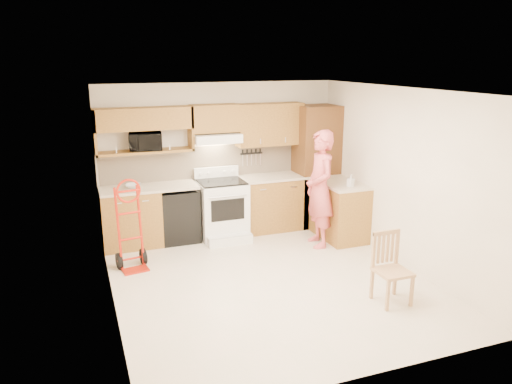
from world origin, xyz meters
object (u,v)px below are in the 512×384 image
microwave (145,141)px  person (320,189)px  dining_chair (393,269)px  range (223,205)px  hand_truck (131,229)px

microwave → person: size_ratio=0.27×
dining_chair → range: bearing=113.6°
hand_truck → dining_chair: 3.52m
person → dining_chair: person is taller
microwave → hand_truck: size_ratio=0.42×
range → dining_chair: (1.25, -2.90, -0.13)m
dining_chair → microwave: bearing=127.4°
range → dining_chair: 3.16m
hand_truck → dining_chair: bearing=-45.7°
microwave → range: (1.15, -0.27, -1.07)m
person → hand_truck: size_ratio=1.56×
microwave → hand_truck: microwave is taller
person → hand_truck: (-2.88, 0.07, -0.33)m
person → dining_chair: bearing=4.5°
person → hand_truck: 2.89m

